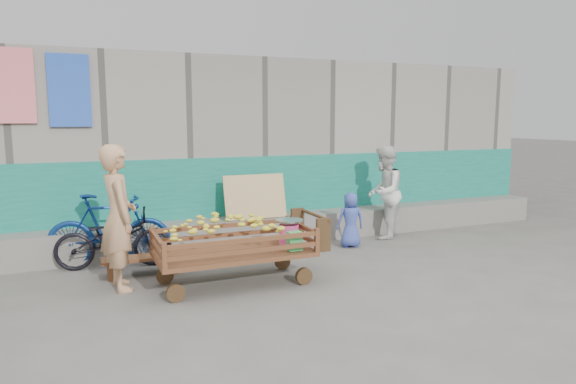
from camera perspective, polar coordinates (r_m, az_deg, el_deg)
name	(u,v)px	position (r m, az deg, el deg)	size (l,w,h in m)	color
ground	(295,292)	(6.14, 0.77, -11.00)	(80.00, 80.00, 0.00)	#5B5853
building_wall	(207,148)	(9.65, -9.04, 4.81)	(12.00, 3.50, 3.00)	gray
banana_cart	(231,237)	(6.26, -6.36, -5.01)	(2.05, 0.94, 0.88)	brown
bench	(142,261)	(6.96, -15.91, -7.41)	(1.00, 0.30, 0.25)	brown
vendor_man	(118,218)	(6.35, -18.33, -2.71)	(0.63, 0.41, 1.72)	tan
woman	(384,192)	(8.79, 10.62, -0.01)	(0.76, 0.59, 1.57)	white
child	(350,220)	(8.13, 6.96, -3.09)	(0.42, 0.28, 0.87)	#3D51AB
bicycle_dark	(114,239)	(7.34, -18.79, -4.96)	(0.53, 1.53, 0.80)	black
bicycle_blue	(109,229)	(7.52, -19.25, -3.94)	(0.47, 1.65, 0.99)	navy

